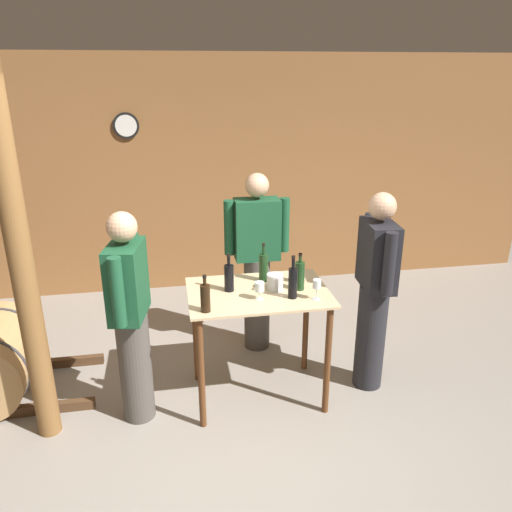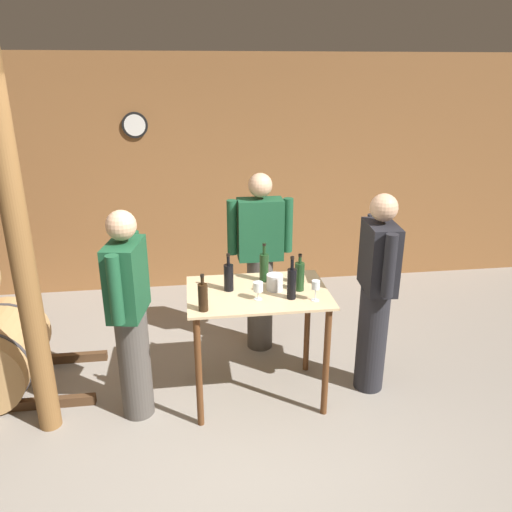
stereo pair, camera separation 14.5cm
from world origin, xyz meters
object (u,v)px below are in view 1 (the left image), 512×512
at_px(wine_glass_near_right, 317,285).
at_px(person_visitor_with_scarf, 130,316).
at_px(wine_glass_near_center, 299,271).
at_px(wine_bottle_left, 229,277).
at_px(person_host, 375,289).
at_px(wine_bottle_center, 264,266).
at_px(person_visitor_bearded, 257,260).
at_px(wine_glass_near_left, 259,287).
at_px(wooden_post, 21,261).
at_px(ice_bucket, 275,282).
at_px(wine_bottle_right, 293,282).
at_px(wine_bottle_far_right, 300,275).
at_px(wine_bottle_far_left, 205,297).

xyz_separation_m(wine_glass_near_right, person_visitor_with_scarf, (-1.34, 0.12, -0.19)).
relative_size(wine_glass_near_center, wine_glass_near_right, 0.87).
distance_m(wine_bottle_left, person_visitor_with_scarf, 0.77).
bearing_deg(person_host, person_visitor_with_scarf, -177.38).
xyz_separation_m(wine_bottle_left, person_visitor_with_scarf, (-0.73, -0.15, -0.18)).
bearing_deg(wine_bottle_center, person_visitor_bearded, 84.84).
distance_m(wine_glass_near_center, person_visitor_with_scarf, 1.33).
bearing_deg(wine_glass_near_center, wine_glass_near_left, -145.33).
bearing_deg(wine_glass_near_center, wooden_post, -171.88).
bearing_deg(wooden_post, ice_bucket, 5.84).
bearing_deg(wine_bottle_center, wine_bottle_left, -154.10).
relative_size(wine_bottle_center, wine_bottle_right, 0.96).
relative_size(wine_bottle_far_right, wine_glass_near_left, 2.16).
bearing_deg(ice_bucket, wine_bottle_left, 173.79).
bearing_deg(wine_glass_near_left, ice_bucket, 45.43).
height_order(wine_bottle_center, wine_bottle_right, wine_bottle_right).
distance_m(wine_bottle_left, wine_glass_near_left, 0.28).
height_order(wine_bottle_right, ice_bucket, wine_bottle_right).
bearing_deg(wooden_post, wine_bottle_far_left, -4.94).
bearing_deg(person_visitor_bearded, wine_glass_near_left, -99.14).
distance_m(wine_bottle_far_left, ice_bucket, 0.62).
distance_m(wine_bottle_far_right, person_host, 0.65).
bearing_deg(wine_bottle_far_left, wine_glass_near_center, 26.24).
bearing_deg(wine_bottle_left, person_host, -3.12).
bearing_deg(wine_bottle_center, wine_bottle_right, -66.69).
height_order(wooden_post, wine_bottle_right, wooden_post).
relative_size(wine_glass_near_right, person_visitor_bearded, 0.09).
bearing_deg(person_host, wine_bottle_far_right, -179.35).
xyz_separation_m(wine_glass_near_left, person_visitor_with_scarf, (-0.93, 0.04, -0.17)).
distance_m(wooden_post, wine_glass_near_left, 1.61).
bearing_deg(wine_bottle_far_right, wine_glass_near_left, -160.31).
xyz_separation_m(person_visitor_with_scarf, person_visitor_bearded, (1.08, 0.87, 0.03)).
bearing_deg(person_visitor_with_scarf, wine_bottle_right, -2.78).
bearing_deg(wine_bottle_far_right, person_visitor_with_scarf, -176.42).
height_order(wine_bottle_far_left, person_visitor_with_scarf, person_visitor_with_scarf).
height_order(wooden_post, wine_bottle_center, wooden_post).
bearing_deg(wine_bottle_right, wine_glass_near_right, -19.82).
bearing_deg(person_visitor_with_scarf, wine_bottle_left, 11.50).
distance_m(person_host, person_visitor_with_scarf, 1.89).
distance_m(person_visitor_with_scarf, person_visitor_bearded, 1.39).
height_order(person_visitor_with_scarf, person_visitor_bearded, person_visitor_bearded).
bearing_deg(wine_glass_near_right, wine_glass_near_center, 97.91).
distance_m(wine_bottle_far_right, ice_bucket, 0.20).
height_order(wine_glass_near_center, wine_glass_near_right, wine_glass_near_right).
distance_m(wine_glass_near_right, ice_bucket, 0.35).
bearing_deg(ice_bucket, wine_glass_near_left, -134.57).
xyz_separation_m(wooden_post, wine_glass_near_left, (1.58, 0.03, -0.32)).
bearing_deg(wine_bottle_far_left, wine_glass_near_left, 17.43).
relative_size(wine_bottle_center, ice_bucket, 2.52).
height_order(wine_glass_near_left, person_host, person_host).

